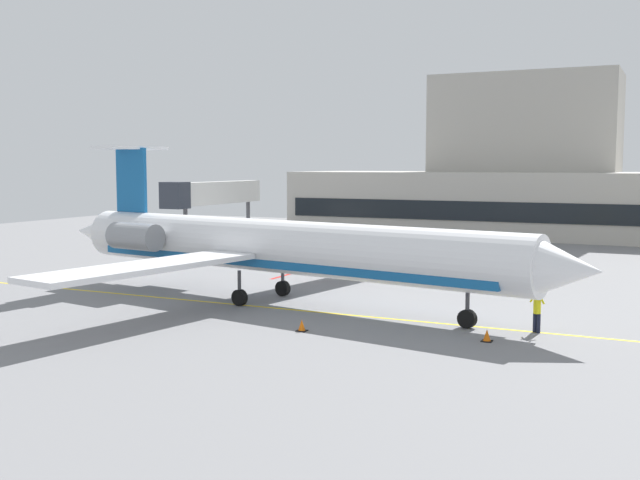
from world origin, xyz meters
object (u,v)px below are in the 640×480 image
pushback_tractor (533,260)px  marshaller (537,311)px  regional_jet (273,247)px  fuel_tank (246,231)px  belt_loader (414,253)px

pushback_tractor → marshaller: pushback_tractor is taller
regional_jet → fuel_tank: size_ratio=4.61×
regional_jet → marshaller: 14.98m
pushback_tractor → marshaller: size_ratio=1.61×
regional_jet → belt_loader: 19.04m
pushback_tractor → fuel_tank: fuel_tank is taller
belt_loader → fuel_tank: bearing=157.6°
pushback_tractor → fuel_tank: 30.63m
pushback_tractor → marshaller: bearing=-79.5°
regional_jet → pushback_tractor: bearing=58.3°
belt_loader → marshaller: size_ratio=1.87×
regional_jet → marshaller: regional_jet is taller
regional_jet → marshaller: (14.74, -1.59, -2.14)m
fuel_tank → marshaller: size_ratio=3.87×
belt_loader → marshaller: bearing=-58.1°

